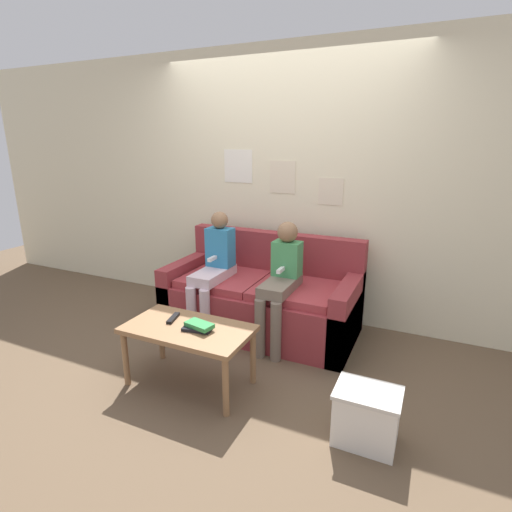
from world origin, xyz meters
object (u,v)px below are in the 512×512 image
object	(u,v)px
storage_box	(366,416)
coffee_table	(188,334)
couch	(262,299)
person_left	(213,267)
person_right	(281,278)
tv_remote	(173,318)

from	to	relation	value
storage_box	coffee_table	bearing A→B (deg)	177.14
couch	storage_box	distance (m)	1.62
storage_box	person_left	bearing A→B (deg)	149.85
person_left	person_right	world-z (taller)	person_left
couch	tv_remote	bearing A→B (deg)	-105.92
person_right	tv_remote	size ratio (longest dim) A/B	6.14
person_right	tv_remote	world-z (taller)	person_right
person_right	storage_box	world-z (taller)	person_right
couch	person_left	xyz separation A→B (m)	(-0.40, -0.20, 0.32)
coffee_table	person_left	size ratio (longest dim) A/B	0.82
storage_box	tv_remote	bearing A→B (deg)	175.18
coffee_table	tv_remote	xyz separation A→B (m)	(-0.17, 0.06, 0.07)
coffee_table	person_right	bearing A→B (deg)	65.89
person_left	person_right	xyz separation A→B (m)	(0.66, -0.00, -0.01)
coffee_table	storage_box	size ratio (longest dim) A/B	2.41
person_left	tv_remote	bearing A→B (deg)	-81.51
coffee_table	couch	bearing A→B (deg)	83.83
person_left	couch	bearing A→B (deg)	26.87
person_right	storage_box	bearing A→B (deg)	-45.19
coffee_table	tv_remote	world-z (taller)	tv_remote
couch	tv_remote	distance (m)	1.04
couch	person_right	world-z (taller)	person_right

